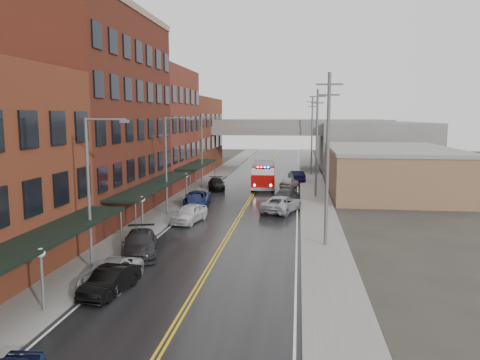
{
  "coord_description": "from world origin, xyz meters",
  "views": [
    {
      "loc": [
        5.22,
        -17.38,
        9.1
      ],
      "look_at": [
        -0.31,
        26.66,
        3.0
      ],
      "focal_mm": 35.0,
      "sensor_mm": 36.0,
      "label": 1
    }
  ],
  "objects": [
    {
      "name": "tan_building",
      "position": [
        16.0,
        40.0,
        2.5
      ],
      "size": [
        14.0,
        22.0,
        5.0
      ],
      "primitive_type": "cube",
      "color": "#8B654B",
      "rests_on": "ground"
    },
    {
      "name": "parked_car_right_1",
      "position": [
        4.07,
        31.9,
        0.73
      ],
      "size": [
        3.06,
        5.36,
        1.46
      ],
      "primitive_type": "imported",
      "rotation": [
        0.0,
        0.0,
        2.93
      ],
      "color": "#2B2B2E",
      "rests_on": "ground"
    },
    {
      "name": "parked_car_left_5",
      "position": [
        -5.0,
        27.2,
        0.67
      ],
      "size": [
        2.65,
        4.32,
        1.35
      ],
      "primitive_type": "imported",
      "rotation": [
        0.0,
        0.0,
        0.33
      ],
      "color": "black",
      "rests_on": "ground"
    },
    {
      "name": "awning_0",
      "position": [
        -7.49,
        4.0,
        2.99
      ],
      "size": [
        2.6,
        16.0,
        3.09
      ],
      "color": "black",
      "rests_on": "ground"
    },
    {
      "name": "globe_lamp_1",
      "position": [
        -6.4,
        16.0,
        2.31
      ],
      "size": [
        0.44,
        0.44,
        3.12
      ],
      "color": "#59595B",
      "rests_on": "ground"
    },
    {
      "name": "globe_lamp_2",
      "position": [
        -6.4,
        30.0,
        2.31
      ],
      "size": [
        0.44,
        0.44,
        3.12
      ],
      "color": "#59595B",
      "rests_on": "ground"
    },
    {
      "name": "right_far_block",
      "position": [
        18.0,
        70.0,
        4.0
      ],
      "size": [
        18.0,
        30.0,
        8.0
      ],
      "primitive_type": "cube",
      "color": "slate",
      "rests_on": "ground"
    },
    {
      "name": "globe_lamp_0",
      "position": [
        -6.4,
        2.0,
        2.31
      ],
      "size": [
        0.44,
        0.44,
        3.12
      ],
      "color": "#59595B",
      "rests_on": "ground"
    },
    {
      "name": "ground",
      "position": [
        0.0,
        0.0,
        0.0
      ],
      "size": [
        220.0,
        220.0,
        0.0
      ],
      "primitive_type": "plane",
      "color": "#2D2B26",
      "rests_on": "ground"
    },
    {
      "name": "parked_car_left_4",
      "position": [
        -4.03,
        21.2,
        0.79
      ],
      "size": [
        2.76,
        4.91,
        1.58
      ],
      "primitive_type": "imported",
      "rotation": [
        0.0,
        0.0,
        -0.2
      ],
      "color": "silver",
      "rests_on": "ground"
    },
    {
      "name": "brick_building_far",
      "position": [
        -13.3,
        58.0,
        6.0
      ],
      "size": [
        9.0,
        20.0,
        12.0
      ],
      "primitive_type": "cube",
      "color": "brown",
      "rests_on": "ground"
    },
    {
      "name": "road",
      "position": [
        0.0,
        30.0,
        0.01
      ],
      "size": [
        11.0,
        160.0,
        0.02
      ],
      "primitive_type": "cube",
      "color": "black",
      "rests_on": "ground"
    },
    {
      "name": "parked_car_right_3",
      "position": [
        5.0,
        47.8,
        0.78
      ],
      "size": [
        2.57,
        4.96,
        1.56
      ],
      "primitive_type": "imported",
      "rotation": [
        0.0,
        0.0,
        3.35
      ],
      "color": "black",
      "rests_on": "ground"
    },
    {
      "name": "street_lamp_0",
      "position": [
        -6.55,
        8.0,
        5.19
      ],
      "size": [
        2.64,
        0.22,
        9.0
      ],
      "color": "#59595B",
      "rests_on": "ground"
    },
    {
      "name": "brick_building_b",
      "position": [
        -13.3,
        23.0,
        9.0
      ],
      "size": [
        9.0,
        20.0,
        18.0
      ],
      "primitive_type": "cube",
      "color": "#4F2115",
      "rests_on": "ground"
    },
    {
      "name": "utility_pole_0",
      "position": [
        7.2,
        15.0,
        6.31
      ],
      "size": [
        1.8,
        0.24,
        12.0
      ],
      "color": "#59595B",
      "rests_on": "ground"
    },
    {
      "name": "fire_truck",
      "position": [
        0.87,
        40.96,
        1.76
      ],
      "size": [
        3.98,
        9.03,
        3.24
      ],
      "rotation": [
        0.0,
        0.0,
        0.06
      ],
      "color": "#920806",
      "rests_on": "ground"
    },
    {
      "name": "parked_car_right_2",
      "position": [
        4.12,
        41.86,
        0.69
      ],
      "size": [
        2.69,
        4.35,
        1.38
      ],
      "primitive_type": "imported",
      "rotation": [
        0.0,
        0.0,
        2.86
      ],
      "color": "silver",
      "rests_on": "ground"
    },
    {
      "name": "street_lamp_2",
      "position": [
        -6.55,
        40.0,
        5.19
      ],
      "size": [
        2.64,
        0.22,
        9.0
      ],
      "color": "#59595B",
      "rests_on": "ground"
    },
    {
      "name": "brick_building_c",
      "position": [
        -13.3,
        40.5,
        7.5
      ],
      "size": [
        9.0,
        15.0,
        15.0
      ],
      "primitive_type": "cube",
      "color": "maroon",
      "rests_on": "ground"
    },
    {
      "name": "parked_car_right_0",
      "position": [
        3.7,
        26.59,
        0.79
      ],
      "size": [
        4.28,
        6.22,
        1.58
      ],
      "primitive_type": "imported",
      "rotation": [
        0.0,
        0.0,
        2.82
      ],
      "color": "#A6A8AE",
      "rests_on": "ground"
    },
    {
      "name": "curb_left",
      "position": [
        -5.65,
        30.0,
        0.07
      ],
      "size": [
        0.3,
        160.0,
        0.15
      ],
      "primitive_type": "cube",
      "color": "gray",
      "rests_on": "ground"
    },
    {
      "name": "sidewalk_right",
      "position": [
        7.3,
        30.0,
        0.07
      ],
      "size": [
        3.0,
        160.0,
        0.15
      ],
      "primitive_type": "cube",
      "color": "slate",
      "rests_on": "ground"
    },
    {
      "name": "parked_car_left_3",
      "position": [
        -5.0,
        11.37,
        0.78
      ],
      "size": [
        3.65,
        5.77,
        1.56
      ],
      "primitive_type": "imported",
      "rotation": [
        0.0,
        0.0,
        0.3
      ],
      "color": "black",
      "rests_on": "ground"
    },
    {
      "name": "sidewalk_left",
      "position": [
        -7.3,
        30.0,
        0.07
      ],
      "size": [
        3.0,
        160.0,
        0.15
      ],
      "primitive_type": "cube",
      "color": "slate",
      "rests_on": "ground"
    },
    {
      "name": "street_lamp_1",
      "position": [
        -6.55,
        24.0,
        5.19
      ],
      "size": [
        2.64,
        0.22,
        9.0
      ],
      "color": "#59595B",
      "rests_on": "ground"
    },
    {
      "name": "overpass",
      "position": [
        0.0,
        62.0,
        5.99
      ],
      "size": [
        40.0,
        10.0,
        7.5
      ],
      "color": "slate",
      "rests_on": "ground"
    },
    {
      "name": "utility_pole_1",
      "position": [
        7.2,
        35.0,
        6.31
      ],
      "size": [
        1.8,
        0.24,
        12.0
      ],
      "color": "#59595B",
      "rests_on": "ground"
    },
    {
      "name": "curb_right",
      "position": [
        5.65,
        30.0,
        0.07
      ],
      "size": [
        0.3,
        160.0,
        0.15
      ],
      "primitive_type": "cube",
      "color": "gray",
      "rests_on": "ground"
    },
    {
      "name": "utility_pole_2",
      "position": [
        7.2,
        55.0,
        6.31
      ],
      "size": [
        1.8,
        0.24,
        12.0
      ],
      "color": "#59595B",
      "rests_on": "ground"
    },
    {
      "name": "awning_1",
      "position": [
        -7.49,
        23.0,
        2.99
      ],
      "size": [
        2.6,
        18.0,
        3.09
      ],
      "color": "black",
      "rests_on": "ground"
    },
    {
      "name": "awning_2",
      "position": [
        -7.49,
        40.5,
        2.99
      ],
      "size": [
        2.6,
        13.0,
        3.09
      ],
      "color": "black",
      "rests_on": "ground"
    },
    {
      "name": "parked_car_left_2",
      "position": [
        -4.72,
        5.8,
        0.67
      ],
      "size": [
        2.37,
        4.88,
        1.34
      ],
      "primitive_type": "imported",
      "rotation": [
        0.0,
        0.0,
        -0.03
      ],
      "color": "#979A9E",
      "rests_on": "ground"
    },
    {
      "name": "parked_car_left_1",
      "position": [
        -4.3,
        4.7,
        0.68
      ],
      "size": [
        2.04,
        4.3,
        1.36
      ],
      "primitive_type": "imported",
      "rotation": [
        0.0,
        0.0,
        -0.15
      ],
      "color": "black",
      "rests_on": "ground"
    },
    {
      "name": "parked_car_left_6",
      "position": [
        -5.0,
        28.8,
        0.72
      ],
      "size": [
        2.88,
        5.41,
        1.45
      ],
      "primitive_type": "imported",
      "rotation": [
        0.0,
        0.0,
        0.09
      ],
      "color": "navy",
      "rests_on": "ground"
    },
    {
      "name": "parked_car_left_7",
      "position": [
        -4.85,
        39.2,
        0.71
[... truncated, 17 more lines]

